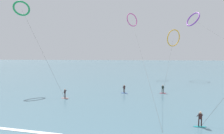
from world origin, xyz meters
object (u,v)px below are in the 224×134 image
Objects in this scene: kite_amber at (174,38)px; surfer_crimson at (163,90)px; surfer_teal at (200,120)px; kite_violet at (193,19)px; kite_magenta at (132,20)px; surfer_cobalt at (124,89)px; surfer_coral at (65,94)px; kite_emerald at (22,8)px.

surfer_crimson is at bearing 39.08° from kite_amber.
surfer_teal is 0.03× the size of kite_violet.
surfer_crimson is 27.19m from kite_amber.
surfer_crimson is 34.15m from kite_magenta.
kite_violet is (13.02, 42.62, 18.36)m from surfer_teal.
surfer_cobalt is 38.78m from kite_violet.
surfer_coral is at bearing 72.63° from surfer_cobalt.
surfer_crimson is at bearing 93.32° from surfer_teal.
surfer_cobalt is 29.58m from kite_emerald.
kite_amber reaches higher than surfer_crimson.
surfer_cobalt is at bearing 118.22° from surfer_teal.
surfer_cobalt is 34.19m from kite_magenta.
surfer_coral is 40.42m from kite_amber.
surfer_coral is 0.03× the size of kite_violet.
surfer_teal is (8.67, -16.23, 0.00)m from surfer_cobalt.
kite_violet is at bearing 73.13° from surfer_teal.
surfer_crimson is 35.96m from kite_emerald.
kite_magenta is (-5.79, 27.89, 18.83)m from surfer_crimson.
kite_amber is at bearing -76.11° from surfer_cobalt.
surfer_cobalt is at bearing 24.27° from kite_amber.
kite_emerald is at bearing -87.61° from kite_violet.
kite_emerald is at bearing -178.24° from kite_magenta.
kite_violet is at bearing -14.24° from kite_emerald.
surfer_teal is 41.85m from kite_emerald.
surfer_teal is at bearing -123.53° from kite_magenta.
kite_magenta is (12.34, 33.66, 18.83)m from surfer_coral.
kite_violet is at bearing -52.26° from surfer_coral.
kite_violet reaches higher than surfer_teal.
kite_magenta is (25.44, 24.45, 1.35)m from kite_emerald.
kite_magenta reaches higher than surfer_crimson.
kite_violet is at bearing -48.11° from kite_magenta.
kite_amber is (25.43, 28.99, 12.11)m from surfer_coral.
surfer_teal is at bearing -126.85° from surfer_coral.
kite_violet is (21.69, 26.39, 18.36)m from surfer_cobalt.
kite_emerald is 0.41× the size of kite_magenta.
kite_magenta is at bearing -53.12° from kite_amber.
kite_magenta reaches higher than kite_amber.
surfer_crimson is 0.07× the size of kite_amber.
surfer_cobalt is at bearing -63.35° from kite_violet.
surfer_crimson is at bearing -52.35° from kite_violet.
surfer_teal is 48.20m from kite_violet.
surfer_coral is 0.08× the size of kite_emerald.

